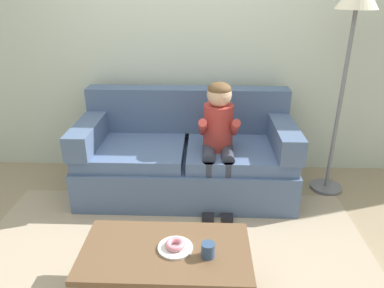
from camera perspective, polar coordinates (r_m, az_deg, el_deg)
The scene contains 10 objects.
ground at distance 2.90m, azimuth -2.95°, elevation -15.48°, with size 10.00×10.00×0.00m, color #9E896B.
wall_back at distance 3.68m, azimuth -1.49°, elevation 16.89°, with size 8.00×0.10×2.80m, color beige.
area_rug at distance 2.71m, azimuth -3.42°, elevation -18.70°, with size 2.96×1.97×0.01m, color tan.
couch at distance 3.43m, azimuth -0.91°, elevation -2.07°, with size 1.95×0.90×0.93m.
coffee_table at distance 2.27m, azimuth -4.16°, elevation -17.04°, with size 1.01×0.55×0.39m.
person_child at distance 3.11m, azimuth 4.18°, elevation 1.69°, with size 0.34×0.58×1.10m.
plate at distance 2.24m, azimuth -2.65°, elevation -16.02°, with size 0.21×0.21×0.01m, color white.
donut at distance 2.23m, azimuth -2.66°, elevation -15.52°, with size 0.12×0.12×0.04m, color pink.
mug at distance 2.17m, azimuth 2.54°, elevation -16.36°, with size 0.08×0.08×0.09m, color #334C72.
floor_lamp at distance 3.37m, azimuth 24.24°, elevation 17.68°, with size 0.34×0.34×1.92m.
Camera 1 is at (0.23, -2.24, 1.82)m, focal length 33.83 mm.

